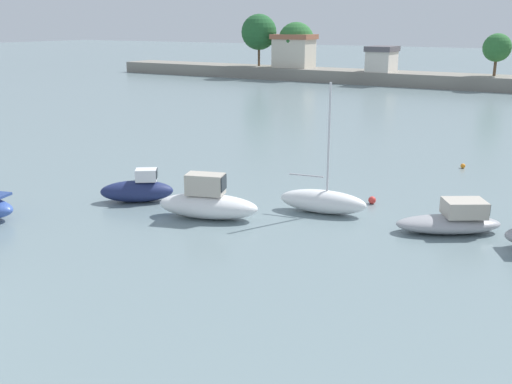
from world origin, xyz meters
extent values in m
ellipsoid|color=navy|center=(-1.60, 13.40, 0.52)|extent=(3.57, 3.01, 1.03)
cube|color=silver|center=(-1.20, 13.67, 1.32)|extent=(1.23, 1.17, 0.57)
cube|color=black|center=(-0.80, 13.95, 1.38)|extent=(0.45, 0.60, 0.40)
ellipsoid|color=white|center=(2.77, 13.11, 0.54)|extent=(4.77, 2.85, 1.09)
cube|color=#BCB2A3|center=(2.67, 13.07, 1.54)|extent=(1.83, 1.34, 0.91)
cube|color=black|center=(3.45, 13.32, 1.64)|extent=(0.32, 0.78, 0.64)
ellipsoid|color=white|center=(6.82, 16.35, 0.53)|extent=(4.13, 1.80, 1.06)
cylinder|color=silver|center=(7.00, 16.38, 3.47)|extent=(0.10, 0.10, 4.82)
cylinder|color=#B7B7BC|center=(6.03, 16.22, 1.67)|extent=(1.60, 0.33, 0.08)
ellipsoid|color=#9E9EA3|center=(12.35, 16.59, 0.36)|extent=(4.50, 3.60, 0.71)
cube|color=#BCB2A3|center=(12.87, 16.91, 1.05)|extent=(2.03, 1.90, 0.67)
cube|color=black|center=(13.56, 17.33, 1.11)|extent=(0.65, 0.98, 0.47)
sphere|color=orange|center=(10.45, 28.37, 0.14)|extent=(0.28, 0.28, 0.28)
sphere|color=red|center=(8.29, 18.81, 0.18)|extent=(0.36, 0.36, 0.36)
cube|color=gray|center=(0.00, 73.42, 0.87)|extent=(108.57, 6.06, 1.73)
cube|color=beige|center=(-23.91, 73.51, 3.78)|extent=(5.49, 3.87, 4.10)
cube|color=#995B42|center=(-23.91, 73.51, 6.18)|extent=(6.04, 4.26, 0.70)
cube|color=beige|center=(-10.01, 72.62, 3.09)|extent=(3.28, 4.19, 2.71)
cube|color=#565156|center=(-10.01, 72.62, 4.80)|extent=(3.61, 4.61, 0.70)
cylinder|color=brown|center=(4.49, 73.52, 2.78)|extent=(0.36, 0.36, 2.09)
sphere|color=#2D6B33|center=(4.49, 73.52, 5.22)|extent=(3.49, 3.49, 3.49)
cylinder|color=brown|center=(-23.92, 74.21, 2.61)|extent=(0.36, 0.36, 1.76)
sphere|color=#2D6B33|center=(-23.92, 74.21, 5.63)|extent=(5.35, 5.35, 5.35)
cylinder|color=brown|center=(-29.87, 73.42, 3.20)|extent=(0.36, 0.36, 2.93)
sphere|color=#235B2D|center=(-29.87, 73.42, 6.80)|extent=(5.35, 5.35, 5.35)
camera|label=1|loc=(17.29, -7.31, 8.38)|focal=41.70mm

